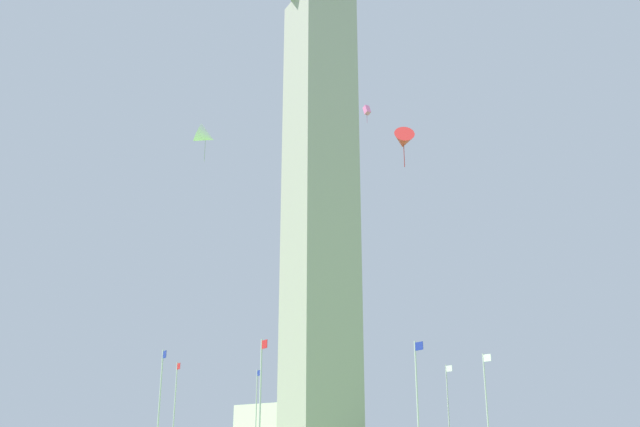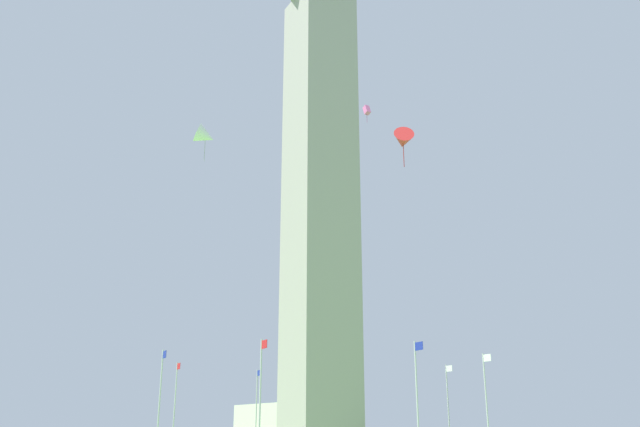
{
  "view_description": "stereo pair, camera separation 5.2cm",
  "coord_description": "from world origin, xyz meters",
  "px_view_note": "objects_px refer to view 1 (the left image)",
  "views": [
    {
      "loc": [
        58.48,
        -31.62,
        2.75
      ],
      "look_at": [
        0.0,
        0.0,
        24.28
      ],
      "focal_mm": 36.75,
      "sensor_mm": 36.0,
      "label": 1
    },
    {
      "loc": [
        58.5,
        -31.57,
        2.75
      ],
      "look_at": [
        0.0,
        0.0,
        24.28
      ],
      "focal_mm": 36.75,
      "sensor_mm": 36.0,
      "label": 2
    }
  ],
  "objects_px": {
    "flagpole_nw": "(261,394)",
    "kite_pink_box": "(367,110)",
    "flagpole_n": "(417,395)",
    "flagpole_se": "(358,406)",
    "flagpole_e": "(448,404)",
    "obelisk_monument": "(320,174)",
    "distant_building": "(287,422)",
    "flagpole_ne": "(487,400)",
    "flagpole_s": "(256,405)",
    "kite_white_delta": "(206,136)",
    "flagpole_w": "(160,398)",
    "kite_red_delta": "(403,140)",
    "flagpole_sw": "(175,403)"
  },
  "relations": [
    {
      "from": "kite_white_delta",
      "to": "kite_pink_box",
      "type": "relative_size",
      "value": 1.63
    },
    {
      "from": "obelisk_monument",
      "to": "kite_white_delta",
      "type": "xyz_separation_m",
      "value": [
        12.38,
        -17.02,
        -4.19
      ]
    },
    {
      "from": "flagpole_nw",
      "to": "distant_building",
      "type": "height_order",
      "value": "flagpole_nw"
    },
    {
      "from": "flagpole_w",
      "to": "kite_red_delta",
      "type": "relative_size",
      "value": 3.84
    },
    {
      "from": "flagpole_w",
      "to": "kite_white_delta",
      "type": "bearing_deg",
      "value": -5.54
    },
    {
      "from": "flagpole_nw",
      "to": "kite_red_delta",
      "type": "xyz_separation_m",
      "value": [
        19.29,
        0.13,
        13.33
      ]
    },
    {
      "from": "flagpole_e",
      "to": "distant_building",
      "type": "xyz_separation_m",
      "value": [
        -59.52,
        9.2,
        -1.69
      ]
    },
    {
      "from": "flagpole_se",
      "to": "flagpole_s",
      "type": "relative_size",
      "value": 1.0
    },
    {
      "from": "flagpole_n",
      "to": "distant_building",
      "type": "xyz_separation_m",
      "value": [
        -75.35,
        25.03,
        -1.69
      ]
    },
    {
      "from": "flagpole_s",
      "to": "kite_red_delta",
      "type": "bearing_deg",
      "value": -13.44
    },
    {
      "from": "flagpole_n",
      "to": "kite_white_delta",
      "type": "relative_size",
      "value": 2.89
    },
    {
      "from": "flagpole_sw",
      "to": "distant_building",
      "type": "bearing_deg",
      "value": 143.15
    },
    {
      "from": "flagpole_ne",
      "to": "flagpole_se",
      "type": "xyz_separation_m",
      "value": [
        -22.38,
        0.0,
        0.0
      ]
    },
    {
      "from": "kite_red_delta",
      "to": "flagpole_n",
      "type": "bearing_deg",
      "value": 142.94
    },
    {
      "from": "distant_building",
      "to": "kite_white_delta",
      "type": "bearing_deg",
      "value": -30.34
    },
    {
      "from": "obelisk_monument",
      "to": "kite_pink_box",
      "type": "distance_m",
      "value": 9.14
    },
    {
      "from": "flagpole_s",
      "to": "flagpole_sw",
      "type": "height_order",
      "value": "same"
    },
    {
      "from": "flagpole_s",
      "to": "kite_pink_box",
      "type": "relative_size",
      "value": 4.7
    },
    {
      "from": "flagpole_n",
      "to": "flagpole_nw",
      "type": "height_order",
      "value": "same"
    },
    {
      "from": "flagpole_n",
      "to": "flagpole_e",
      "type": "height_order",
      "value": "same"
    },
    {
      "from": "flagpole_w",
      "to": "distant_building",
      "type": "bearing_deg",
      "value": 145.53
    },
    {
      "from": "flagpole_w",
      "to": "flagpole_n",
      "type": "bearing_deg",
      "value": 45.0
    },
    {
      "from": "distant_building",
      "to": "kite_red_delta",
      "type": "bearing_deg",
      "value": -21.85
    },
    {
      "from": "flagpole_n",
      "to": "flagpole_sw",
      "type": "height_order",
      "value": "same"
    },
    {
      "from": "flagpole_nw",
      "to": "flagpole_se",
      "type": "bearing_deg",
      "value": 135.0
    },
    {
      "from": "flagpole_s",
      "to": "flagpole_n",
      "type": "bearing_deg",
      "value": -0.0
    },
    {
      "from": "flagpole_n",
      "to": "flagpole_sw",
      "type": "relative_size",
      "value": 1.0
    },
    {
      "from": "flagpole_n",
      "to": "flagpole_se",
      "type": "height_order",
      "value": "same"
    },
    {
      "from": "flagpole_nw",
      "to": "kite_red_delta",
      "type": "height_order",
      "value": "kite_red_delta"
    },
    {
      "from": "distant_building",
      "to": "flagpole_s",
      "type": "bearing_deg",
      "value": -29.8
    },
    {
      "from": "flagpole_sw",
      "to": "distant_building",
      "type": "distance_m",
      "value": 60.42
    },
    {
      "from": "flagpole_n",
      "to": "flagpole_se",
      "type": "xyz_separation_m",
      "value": [
        -27.02,
        11.19,
        0.0
      ]
    },
    {
      "from": "obelisk_monument",
      "to": "kite_red_delta",
      "type": "relative_size",
      "value": 24.25
    },
    {
      "from": "flagpole_ne",
      "to": "flagpole_w",
      "type": "height_order",
      "value": "same"
    },
    {
      "from": "obelisk_monument",
      "to": "flagpole_sw",
      "type": "bearing_deg",
      "value": -134.86
    },
    {
      "from": "flagpole_sw",
      "to": "kite_red_delta",
      "type": "distance_m",
      "value": 43.75
    },
    {
      "from": "flagpole_sw",
      "to": "flagpole_nw",
      "type": "bearing_deg",
      "value": -0.0
    },
    {
      "from": "kite_pink_box",
      "to": "distant_building",
      "type": "relative_size",
      "value": 0.09
    },
    {
      "from": "kite_white_delta",
      "to": "flagpole_se",
      "type": "bearing_deg",
      "value": 129.81
    },
    {
      "from": "flagpole_nw",
      "to": "kite_pink_box",
      "type": "distance_m",
      "value": 31.11
    },
    {
      "from": "flagpole_e",
      "to": "flagpole_nw",
      "type": "distance_m",
      "value": 29.25
    },
    {
      "from": "flagpole_w",
      "to": "kite_white_delta",
      "type": "height_order",
      "value": "kite_white_delta"
    },
    {
      "from": "flagpole_ne",
      "to": "flagpole_se",
      "type": "bearing_deg",
      "value": 180.0
    },
    {
      "from": "flagpole_se",
      "to": "flagpole_nw",
      "type": "xyz_separation_m",
      "value": [
        22.38,
        -22.38,
        0.0
      ]
    },
    {
      "from": "flagpole_sw",
      "to": "kite_white_delta",
      "type": "xyz_separation_m",
      "value": [
        23.52,
        -5.83,
        19.64
      ]
    },
    {
      "from": "obelisk_monument",
      "to": "flagpole_e",
      "type": "xyz_separation_m",
      "value": [
        0.05,
        15.83,
        -23.84
      ]
    },
    {
      "from": "flagpole_ne",
      "to": "flagpole_s",
      "type": "height_order",
      "value": "same"
    },
    {
      "from": "flagpole_ne",
      "to": "flagpole_nw",
      "type": "relative_size",
      "value": 1.0
    },
    {
      "from": "flagpole_ne",
      "to": "distant_building",
      "type": "height_order",
      "value": "flagpole_ne"
    },
    {
      "from": "flagpole_sw",
      "to": "flagpole_n",
      "type": "bearing_deg",
      "value": 22.5
    }
  ]
}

